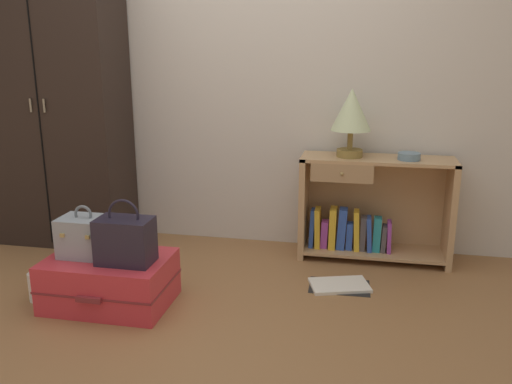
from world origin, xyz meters
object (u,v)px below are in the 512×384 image
wardrobe (57,102)px  open_book_on_floor (339,285)px  bottle (35,286)px  train_case (85,236)px  bowl (409,156)px  table_lamp (351,113)px  bookshelf (368,211)px  suitcase_large (110,281)px  handbag (125,240)px

wardrobe → open_book_on_floor: (2.06, -0.46, -1.02)m
wardrobe → bottle: bearing=-69.8°
wardrobe → bottle: size_ratio=10.60×
train_case → bottle: (-0.30, -0.07, -0.30)m
bowl → open_book_on_floor: bearing=-129.1°
table_lamp → bookshelf: bearing=7.6°
wardrobe → bowl: size_ratio=14.33×
wardrobe → suitcase_large: wardrobe is taller
bookshelf → open_book_on_floor: 0.64m
wardrobe → bowl: 2.47m
train_case → open_book_on_floor: (1.39, 0.47, -0.38)m
train_case → bookshelf: bearing=32.7°
handbag → bookshelf: bearing=39.3°
table_lamp → bowl: (0.38, -0.03, -0.27)m
train_case → bottle: train_case is taller
wardrobe → bottle: wardrobe is taller
bowl → table_lamp: bearing=176.0°
wardrobe → train_case: wardrobe is taller
suitcase_large → bottle: (-0.44, -0.06, -0.05)m
suitcase_large → train_case: (-0.13, 0.01, 0.25)m
bowl → train_case: (-1.78, -0.95, -0.34)m
wardrobe → train_case: size_ratio=7.02×
train_case → handbag: bearing=-11.5°
wardrobe → open_book_on_floor: wardrobe is taller
suitcase_large → handbag: (0.13, -0.04, 0.27)m
bookshelf → bottle: bearing=-150.2°
open_book_on_floor → train_case: bearing=-161.4°
wardrobe → train_case: bearing=-54.2°
bookshelf → train_case: size_ratio=3.42×
table_lamp → suitcase_large: 1.82m
suitcase_large → bottle: suitcase_large is taller
table_lamp → handbag: (-1.14, -1.03, -0.59)m
bookshelf → train_case: bearing=-147.3°
bowl → suitcase_large: bowl is taller
handbag → train_case: bearing=168.5°
wardrobe → handbag: size_ratio=5.75×
bottle → wardrobe: bearing=110.2°
wardrobe → table_lamp: bearing=1.4°
open_book_on_floor → suitcase_large: bearing=-159.2°
bottle → suitcase_large: bearing=7.3°
bookshelf → table_lamp: (-0.14, -0.02, 0.66)m
bookshelf → bottle: (-1.85, -1.06, -0.25)m
bookshelf → handbag: bearing=-140.7°
open_book_on_floor → bottle: bearing=-162.5°
bottle → bowl: bearing=25.9°
bookshelf → bowl: size_ratio=6.98×
wardrobe → train_case: 1.31m
suitcase_large → handbag: bearing=-18.4°
bowl → handbag: bearing=-146.6°
bookshelf → bowl: bowl is taller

